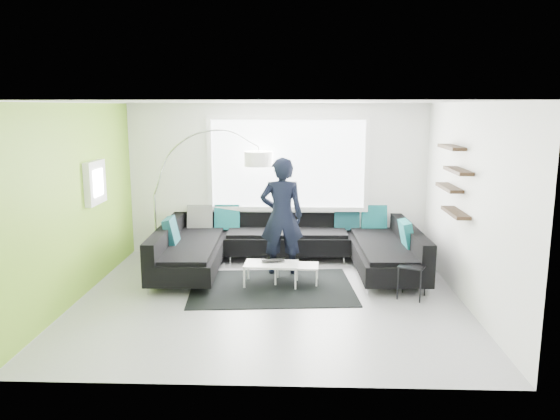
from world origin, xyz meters
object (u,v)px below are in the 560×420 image
(arc_lamp, at_px, (154,194))
(side_table, at_px, (412,281))
(person, at_px, (282,216))
(laptop, at_px, (274,262))
(sectional_sofa, at_px, (287,248))
(coffee_table, at_px, (284,273))

(arc_lamp, relative_size, side_table, 4.76)
(side_table, xyz_separation_m, person, (-1.92, 1.11, 0.72))
(person, xyz_separation_m, laptop, (-0.11, -0.57, -0.61))
(arc_lamp, distance_m, laptop, 2.79)
(arc_lamp, height_order, side_table, arc_lamp)
(sectional_sofa, xyz_separation_m, person, (-0.09, -0.13, 0.57))
(coffee_table, xyz_separation_m, arc_lamp, (-2.39, 1.45, 1.00))
(arc_lamp, distance_m, side_table, 4.79)
(arc_lamp, height_order, laptop, arc_lamp)
(arc_lamp, xyz_separation_m, side_table, (4.26, -2.01, -0.93))
(laptop, bearing_deg, side_table, -26.36)
(coffee_table, relative_size, arc_lamp, 0.45)
(side_table, relative_size, person, 0.25)
(coffee_table, distance_m, laptop, 0.25)
(sectional_sofa, bearing_deg, person, -127.36)
(laptop, bearing_deg, arc_lamp, 135.19)
(coffee_table, height_order, side_table, side_table)
(side_table, height_order, laptop, side_table)
(sectional_sofa, xyz_separation_m, side_table, (1.83, -1.24, -0.16))
(laptop, bearing_deg, person, 68.03)
(coffee_table, distance_m, arc_lamp, 2.96)
(side_table, xyz_separation_m, laptop, (-2.03, 0.54, 0.12))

